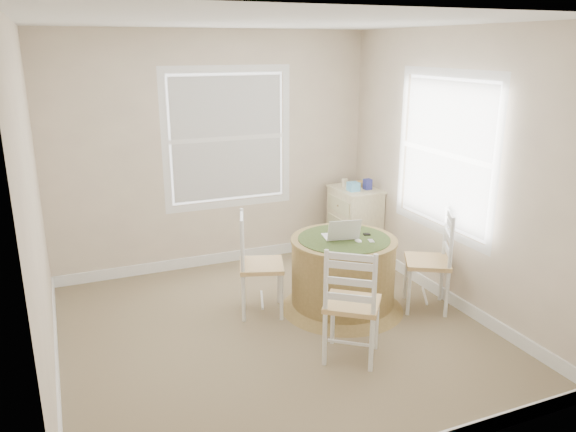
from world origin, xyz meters
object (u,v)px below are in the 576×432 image
chair_right (427,261)px  laptop (341,235)px  corner_chest (354,222)px  round_table (343,270)px  chair_near (352,303)px  chair_left (261,265)px

chair_right → laptop: size_ratio=2.69×
corner_chest → round_table: bearing=-124.4°
round_table → chair_right: bearing=-5.0°
laptop → chair_right: bearing=168.1°
chair_near → corner_chest: chair_near is taller
chair_right → corner_chest: bearing=-152.2°
chair_near → round_table: bearing=-76.1°
round_table → laptop: (-0.02, 0.03, 0.35)m
chair_right → laptop: (-0.76, 0.32, 0.26)m
chair_left → chair_near: size_ratio=1.00×
chair_left → laptop: 0.79m
round_table → chair_right: 0.80m
chair_left → chair_right: 1.57m
corner_chest → chair_left: bearing=-148.5°
chair_near → chair_right: bearing=-117.3°
corner_chest → chair_near: bearing=-120.6°
chair_right → laptop: chair_right is taller
laptop → corner_chest: 1.46m
chair_right → corner_chest: chair_right is taller
chair_right → laptop: bearing=-83.1°
laptop → round_table: bearing=137.8°
chair_left → chair_right: bearing=-91.2°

